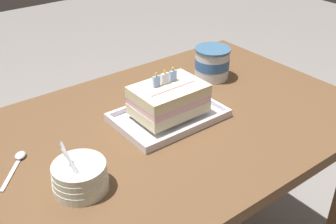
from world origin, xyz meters
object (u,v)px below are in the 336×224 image
(bowl_stack, at_px, (80,177))
(ice_cream_tub, at_px, (212,63))
(serving_spoon_near_tray, at_px, (18,160))
(birthday_cake, at_px, (169,99))
(foil_tray, at_px, (169,117))

(bowl_stack, xyz_separation_m, ice_cream_tub, (0.65, 0.25, 0.02))
(bowl_stack, relative_size, serving_spoon_near_tray, 1.01)
(birthday_cake, height_order, serving_spoon_near_tray, birthday_cake)
(foil_tray, height_order, ice_cream_tub, ice_cream_tub)
(bowl_stack, distance_m, ice_cream_tub, 0.70)
(ice_cream_tub, bearing_deg, bowl_stack, -158.64)
(foil_tray, height_order, birthday_cake, birthday_cake)
(serving_spoon_near_tray, bearing_deg, ice_cream_tub, 4.82)
(bowl_stack, xyz_separation_m, serving_spoon_near_tray, (-0.08, 0.19, -0.03))
(foil_tray, relative_size, ice_cream_tub, 2.53)
(bowl_stack, relative_size, ice_cream_tub, 1.05)
(birthday_cake, relative_size, bowl_stack, 1.58)
(foil_tray, xyz_separation_m, serving_spoon_near_tray, (-0.44, 0.07, -0.00))
(foil_tray, distance_m, ice_cream_tub, 0.33)
(birthday_cake, bearing_deg, foil_tray, -90.00)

